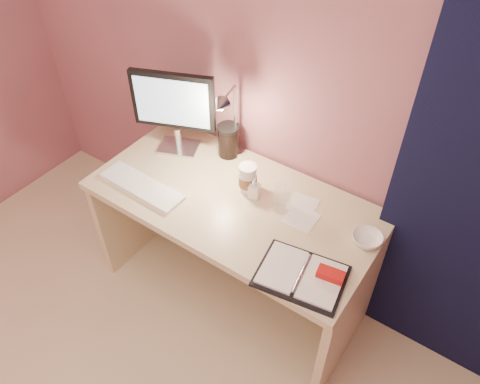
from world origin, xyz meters
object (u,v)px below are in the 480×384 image
Objects in this scene: coffee_cup at (248,179)px; desk_lamp at (219,118)px; lotion_bottle at (254,188)px; dark_jar at (229,142)px; bowl at (367,239)px; monitor at (174,105)px; planner at (304,275)px; keyboard at (142,186)px; clear_cup at (282,198)px; desk at (242,222)px.

desk_lamp is at bearing 157.44° from coffee_cup.
lotion_bottle is 0.69× the size of dark_jar.
bowl is at bearing 1.06° from coffee_cup.
coffee_cup is 0.33× the size of desk_lamp.
monitor is 1.16× the size of planner.
bowl is 1.20× the size of lotion_bottle.
monitor is at bearing 171.30° from lotion_bottle.
keyboard is 1.09m from bowl.
monitor is at bearing 173.49° from coffee_cup.
dark_jar is at bearing 74.10° from desk_lamp.
keyboard is 0.69m from clear_cup.
monitor is at bearing -155.47° from dark_jar.
bowl is 0.84× the size of dark_jar.
dark_jar is (-0.72, 0.48, 0.07)m from planner.
desk_lamp is at bearing -11.92° from monitor.
dark_jar is at bearing 2.43° from monitor.
clear_cup is at bearing -0.46° from desk.
coffee_cup is (0.49, -0.06, -0.20)m from monitor.
planner is (0.50, -0.29, 0.24)m from desk.
dark_jar is 0.20m from desk_lamp.
desk_lamp is at bearing -93.38° from dark_jar.
dark_jar is at bearing 68.54° from keyboard.
desk_lamp is (-0.86, 0.09, 0.25)m from bowl.
lotion_bottle is (0.06, -0.03, -0.01)m from coffee_cup.
desk is 0.37m from clear_cup.
dark_jar reaches higher than desk.
keyboard is at bearing -112.88° from dark_jar.
planner is 0.87m from dark_jar.
planner is (0.97, -0.36, -0.26)m from monitor.
desk is 0.29m from coffee_cup.
monitor is 1.06× the size of desk_lamp.
desk is 3.07× the size of keyboard.
planner is at bearing -29.94° from desk.
clear_cup is at bearing -28.55° from monitor.
planner reaches higher than desk.
planner reaches higher than bowl.
bowl reaches higher than desk.
monitor reaches higher than lotion_bottle.
lotion_bottle is (-0.43, 0.28, 0.04)m from planner.
coffee_cup reaches higher than planner.
clear_cup is (-0.28, 0.29, 0.06)m from planner.
dark_jar reaches higher than keyboard.
bowl is at bearing 17.43° from keyboard.
monitor is 4.12× the size of lotion_bottle.
monitor reaches higher than clear_cup.
desk is 0.55m from desk_lamp.
desk_lamp is (-0.72, 0.41, 0.25)m from planner.
planner is 0.51m from lotion_bottle.
clear_cup reaches higher than planner.
coffee_cup is 1.30× the size of lotion_bottle.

